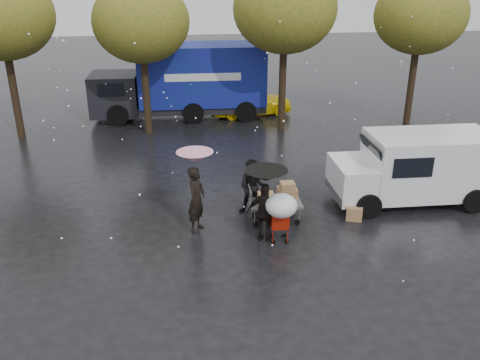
{
  "coord_description": "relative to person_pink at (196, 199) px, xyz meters",
  "views": [
    {
      "loc": [
        -1.84,
        -12.09,
        6.93
      ],
      "look_at": [
        -0.39,
        1.0,
        1.35
      ],
      "focal_mm": 38.0,
      "sensor_mm": 36.0,
      "label": 1
    }
  ],
  "objects": [
    {
      "name": "person_middle",
      "position": [
        1.69,
        0.84,
        -0.09
      ],
      "size": [
        1.0,
        0.88,
        1.72
      ],
      "primitive_type": "imported",
      "rotation": [
        0.0,
        0.0,
        -0.33
      ],
      "color": "black",
      "rests_on": "ground"
    },
    {
      "name": "person_black",
      "position": [
        1.8,
        -0.82,
        -0.12
      ],
      "size": [
        1.06,
        0.72,
        1.67
      ],
      "primitive_type": "imported",
      "rotation": [
        0.0,
        0.0,
        2.79
      ],
      "color": "black",
      "rests_on": "ground"
    },
    {
      "name": "blue_truck",
      "position": [
        -0.17,
        11.73,
        0.81
      ],
      "size": [
        8.3,
        2.6,
        3.5
      ],
      "color": "navy",
      "rests_on": "ground"
    },
    {
      "name": "box_ground_far",
      "position": [
        4.71,
        1.41,
        -0.76
      ],
      "size": [
        0.61,
        0.55,
        0.39
      ],
      "primitive_type": "cube",
      "rotation": [
        0.0,
        0.0,
        -0.4
      ],
      "color": "olive",
      "rests_on": "ground"
    },
    {
      "name": "yellow_taxi",
      "position": [
        3.0,
        11.77,
        -0.24
      ],
      "size": [
        4.42,
        2.48,
        1.42
      ],
      "primitive_type": "imported",
      "rotation": [
        0.0,
        0.0,
        1.77
      ],
      "color": "yellow",
      "rests_on": "ground"
    },
    {
      "name": "vendor_cart",
      "position": [
        2.37,
        0.29,
        -0.22
      ],
      "size": [
        1.52,
        0.8,
        1.27
      ],
      "color": "slate",
      "rests_on": "ground"
    },
    {
      "name": "shopping_cart",
      "position": [
        2.18,
        -1.04,
        0.11
      ],
      "size": [
        0.84,
        0.84,
        1.46
      ],
      "color": "#A41909",
      "rests_on": "ground"
    },
    {
      "name": "umbrella_pink",
      "position": [
        -0.0,
        0.0,
        1.24
      ],
      "size": [
        1.01,
        1.01,
        2.35
      ],
      "color": "#4C4C4C",
      "rests_on": "ground"
    },
    {
      "name": "box_ground_near",
      "position": [
        4.62,
        0.12,
        -0.75
      ],
      "size": [
        0.55,
        0.49,
        0.41
      ],
      "primitive_type": "cube",
      "rotation": [
        0.0,
        0.0,
        -0.32
      ],
      "color": "olive",
      "rests_on": "ground"
    },
    {
      "name": "tree_row",
      "position": [
        1.18,
        9.29,
        4.07
      ],
      "size": [
        21.6,
        4.4,
        7.12
      ],
      "color": "black",
      "rests_on": "ground"
    },
    {
      "name": "person_pink",
      "position": [
        0.0,
        0.0,
        0.0
      ],
      "size": [
        0.71,
        0.82,
        1.9
      ],
      "primitive_type": "imported",
      "rotation": [
        0.0,
        0.0,
        1.13
      ],
      "color": "black",
      "rests_on": "ground"
    },
    {
      "name": "umbrella_black",
      "position": [
        1.8,
        -0.82,
        0.96
      ],
      "size": [
        1.14,
        1.14,
        2.07
      ],
      "color": "#4C4C4C",
      "rests_on": "ground"
    },
    {
      "name": "white_van",
      "position": [
        6.87,
        1.16,
        0.21
      ],
      "size": [
        4.91,
        2.18,
        2.2
      ],
      "color": "white",
      "rests_on": "ground"
    },
    {
      "name": "ground",
      "position": [
        1.64,
        -0.71,
        -0.95
      ],
      "size": [
        90.0,
        90.0,
        0.0
      ],
      "primitive_type": "plane",
      "color": "black",
      "rests_on": "ground"
    }
  ]
}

